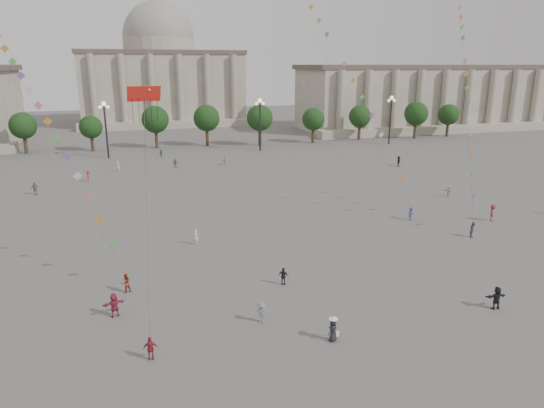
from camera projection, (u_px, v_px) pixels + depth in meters
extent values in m
plane|color=#555350|center=(319.00, 333.00, 32.12)|extent=(360.00, 360.00, 0.00)
cube|color=gray|center=(440.00, 98.00, 137.96)|extent=(80.00, 22.00, 16.00)
cube|color=brown|center=(443.00, 67.00, 135.59)|extent=(81.60, 22.44, 1.20)
cube|color=gray|center=(467.00, 128.00, 127.92)|extent=(84.00, 4.00, 2.00)
cube|color=gray|center=(162.00, 89.00, 149.11)|extent=(46.00, 30.00, 20.00)
cube|color=brown|center=(160.00, 53.00, 146.19)|extent=(46.92, 30.60, 1.20)
cube|color=gray|center=(168.00, 125.00, 135.94)|extent=(48.30, 4.00, 2.00)
cylinder|color=gray|center=(159.00, 46.00, 145.66)|extent=(21.00, 21.00, 5.00)
sphere|color=gray|center=(159.00, 38.00, 144.97)|extent=(21.00, 21.00, 21.00)
cylinder|color=#35231A|center=(29.00, 146.00, 95.27)|extent=(0.70, 0.70, 3.52)
sphere|color=black|center=(26.00, 127.00, 94.25)|extent=(5.12, 5.12, 5.12)
cylinder|color=#35231A|center=(94.00, 143.00, 98.56)|extent=(0.70, 0.70, 3.52)
sphere|color=black|center=(92.00, 125.00, 97.54)|extent=(5.12, 5.12, 5.12)
cylinder|color=#35231A|center=(154.00, 141.00, 101.84)|extent=(0.70, 0.70, 3.52)
sphere|color=black|center=(153.00, 123.00, 100.83)|extent=(5.12, 5.12, 5.12)
cylinder|color=#35231A|center=(210.00, 138.00, 105.13)|extent=(0.70, 0.70, 3.52)
sphere|color=black|center=(210.00, 121.00, 104.11)|extent=(5.12, 5.12, 5.12)
cylinder|color=#35231A|center=(264.00, 136.00, 108.42)|extent=(0.70, 0.70, 3.52)
sphere|color=black|center=(264.00, 120.00, 107.40)|extent=(5.12, 5.12, 5.12)
cylinder|color=#35231A|center=(314.00, 134.00, 111.70)|extent=(0.70, 0.70, 3.52)
sphere|color=black|center=(314.00, 118.00, 110.69)|extent=(5.12, 5.12, 5.12)
cylinder|color=#35231A|center=(361.00, 132.00, 114.99)|extent=(0.70, 0.70, 3.52)
sphere|color=black|center=(362.00, 117.00, 113.97)|extent=(5.12, 5.12, 5.12)
cylinder|color=#35231A|center=(405.00, 130.00, 118.27)|extent=(0.70, 0.70, 3.52)
sphere|color=black|center=(407.00, 115.00, 117.26)|extent=(5.12, 5.12, 5.12)
cylinder|color=#35231A|center=(448.00, 129.00, 121.56)|extent=(0.70, 0.70, 3.52)
sphere|color=black|center=(449.00, 114.00, 120.54)|extent=(5.12, 5.12, 5.12)
cylinder|color=#262628|center=(106.00, 132.00, 91.11)|extent=(0.36, 0.36, 10.00)
sphere|color=#FFE5B2|center=(104.00, 104.00, 89.68)|extent=(0.90, 0.90, 0.90)
sphere|color=#FFE5B2|center=(100.00, 107.00, 89.65)|extent=(0.60, 0.60, 0.60)
sphere|color=#FFE5B2|center=(108.00, 107.00, 90.03)|extent=(0.60, 0.60, 0.60)
cylinder|color=#262628|center=(260.00, 126.00, 99.33)|extent=(0.36, 0.36, 10.00)
sphere|color=#FFE5B2|center=(260.00, 101.00, 97.89)|extent=(0.90, 0.90, 0.90)
sphere|color=#FFE5B2|center=(256.00, 104.00, 97.87)|extent=(0.60, 0.60, 0.60)
sphere|color=#FFE5B2|center=(263.00, 103.00, 98.25)|extent=(0.60, 0.60, 0.60)
cylinder|color=#262628|center=(390.00, 122.00, 107.54)|extent=(0.36, 0.36, 10.00)
sphere|color=#FFE5B2|center=(392.00, 98.00, 106.11)|extent=(0.90, 0.90, 0.90)
sphere|color=#FFE5B2|center=(389.00, 101.00, 106.08)|extent=(0.60, 0.60, 0.60)
sphere|color=#FFE5B2|center=(394.00, 101.00, 106.47)|extent=(0.60, 0.60, 0.60)
imported|color=navy|center=(161.00, 153.00, 93.10)|extent=(0.91, 0.87, 1.53)
imported|color=black|center=(497.00, 298.00, 35.12)|extent=(1.65, 0.64, 1.74)
imported|color=#B8B8B3|center=(225.00, 160.00, 85.81)|extent=(1.50, 1.48, 1.72)
imported|color=slate|center=(262.00, 313.00, 33.22)|extent=(1.11, 0.83, 1.54)
imported|color=silver|center=(449.00, 191.00, 65.17)|extent=(1.44, 1.20, 1.55)
imported|color=maroon|center=(493.00, 213.00, 55.01)|extent=(1.34, 1.43, 1.94)
imported|color=black|center=(399.00, 161.00, 84.95)|extent=(1.42, 1.62, 1.77)
imported|color=silver|center=(118.00, 167.00, 80.06)|extent=(0.79, 0.83, 1.92)
imported|color=slate|center=(175.00, 163.00, 83.95)|extent=(1.38, 1.21, 1.51)
imported|color=white|center=(196.00, 237.00, 47.78)|extent=(0.67, 0.64, 1.54)
imported|color=#5B5A5E|center=(35.00, 189.00, 66.11)|extent=(1.10, 0.83, 1.74)
imported|color=maroon|center=(88.00, 176.00, 73.51)|extent=(0.68, 1.15, 1.75)
imported|color=maroon|center=(151.00, 348.00, 29.03)|extent=(0.93, 0.46, 1.53)
imported|color=black|center=(284.00, 276.00, 39.00)|extent=(0.91, 0.83, 1.49)
imported|color=#992943|center=(114.00, 305.00, 34.05)|extent=(1.71, 0.94, 1.76)
imported|color=brown|center=(126.00, 283.00, 37.73)|extent=(0.91, 0.81, 1.56)
imported|color=navy|center=(411.00, 214.00, 55.25)|extent=(1.14, 0.98, 1.53)
imported|color=#56575B|center=(473.00, 230.00, 49.85)|extent=(0.99, 0.96, 1.61)
imported|color=black|center=(333.00, 330.00, 31.04)|extent=(0.89, 0.80, 1.53)
cone|color=white|center=(333.00, 318.00, 30.80)|extent=(0.52, 0.52, 0.14)
cylinder|color=white|center=(333.00, 319.00, 30.82)|extent=(0.60, 0.60, 0.02)
cube|color=white|center=(337.00, 334.00, 31.03)|extent=(0.22, 0.10, 0.35)
cube|color=red|center=(144.00, 94.00, 32.12)|extent=(2.25, 0.84, 1.02)
cube|color=green|center=(138.00, 90.00, 31.92)|extent=(0.37, 0.24, 0.34)
cube|color=#1C4D9C|center=(149.00, 90.00, 32.11)|extent=(0.37, 0.24, 0.34)
sphere|color=gold|center=(138.00, 90.00, 31.88)|extent=(0.20, 0.20, 0.20)
sphere|color=gold|center=(149.00, 90.00, 32.07)|extent=(0.20, 0.20, 0.20)
cylinder|color=#3F3F3F|center=(147.00, 208.00, 30.46)|extent=(0.02, 0.02, 15.60)
cube|color=#4EA14A|center=(112.00, 244.00, 38.10)|extent=(0.76, 0.25, 0.76)
cube|color=#BA762B|center=(100.00, 219.00, 38.79)|extent=(0.76, 0.25, 0.76)
cube|color=#BC6378|center=(89.00, 197.00, 39.50)|extent=(0.76, 0.25, 0.76)
cube|color=silver|center=(78.00, 176.00, 40.24)|extent=(0.76, 0.25, 0.76)
cube|color=#6B4E9C|center=(67.00, 157.00, 41.00)|extent=(0.76, 0.25, 0.76)
cube|color=#4EA14A|center=(57.00, 139.00, 41.76)|extent=(0.76, 0.25, 0.76)
cube|color=#BA762B|center=(47.00, 122.00, 42.54)|extent=(0.76, 0.25, 0.76)
cube|color=#BC6378|center=(38.00, 105.00, 43.32)|extent=(0.76, 0.25, 0.76)
cube|color=silver|center=(29.00, 90.00, 44.11)|extent=(0.76, 0.25, 0.76)
cube|color=#6B4E9C|center=(21.00, 76.00, 44.90)|extent=(0.76, 0.25, 0.76)
cube|color=#4EA14A|center=(13.00, 62.00, 45.70)|extent=(0.76, 0.25, 0.76)
cube|color=#BA762B|center=(5.00, 49.00, 46.51)|extent=(0.76, 0.25, 0.76)
cylinder|color=#3F3F3F|center=(296.00, 3.00, 67.81)|extent=(0.02, 0.02, 67.58)
cube|color=#BA762B|center=(401.00, 179.00, 55.71)|extent=(0.76, 0.25, 0.76)
cube|color=#BC6378|center=(391.00, 156.00, 56.54)|extent=(0.76, 0.25, 0.76)
cube|color=silver|center=(381.00, 135.00, 57.41)|extent=(0.76, 0.25, 0.76)
cube|color=#6B4E9C|center=(372.00, 115.00, 58.32)|extent=(0.76, 0.25, 0.76)
cube|color=#4EA14A|center=(362.00, 97.00, 59.24)|extent=(0.76, 0.25, 0.76)
cube|color=#BA762B|center=(353.00, 80.00, 60.19)|extent=(0.76, 0.25, 0.76)
cube|color=#BC6378|center=(344.00, 64.00, 61.15)|extent=(0.76, 0.25, 0.76)
cube|color=silver|center=(335.00, 49.00, 62.12)|extent=(0.76, 0.25, 0.76)
cube|color=#6B4E9C|center=(327.00, 34.00, 63.10)|extent=(0.76, 0.25, 0.76)
cube|color=#4EA14A|center=(319.00, 20.00, 64.08)|extent=(0.76, 0.25, 0.76)
cube|color=#BA762B|center=(311.00, 7.00, 65.08)|extent=(0.76, 0.25, 0.76)
cylinder|color=#3F3F3F|center=(462.00, 58.00, 63.35)|extent=(0.02, 0.02, 51.03)
cube|color=#6B4E9C|center=(474.00, 195.00, 50.71)|extent=(0.76, 0.25, 0.76)
cube|color=#4EA14A|center=(473.00, 173.00, 51.90)|extent=(0.76, 0.25, 0.76)
cube|color=#BA762B|center=(472.00, 153.00, 53.13)|extent=(0.76, 0.25, 0.76)
cube|color=#BC6378|center=(470.00, 135.00, 54.39)|extent=(0.76, 0.25, 0.76)
cube|color=silver|center=(469.00, 118.00, 55.66)|extent=(0.76, 0.25, 0.76)
cube|color=#6B4E9C|center=(468.00, 102.00, 56.95)|extent=(0.76, 0.25, 0.76)
cube|color=#4EA14A|center=(467.00, 88.00, 58.24)|extent=(0.76, 0.25, 0.76)
cube|color=#BA762B|center=(466.00, 74.00, 59.55)|extent=(0.76, 0.25, 0.76)
cube|color=#BC6378|center=(465.00, 61.00, 60.87)|extent=(0.76, 0.25, 0.76)
cube|color=silver|center=(464.00, 49.00, 62.19)|extent=(0.76, 0.25, 0.76)
cube|color=#6B4E9C|center=(463.00, 38.00, 63.52)|extent=(0.76, 0.25, 0.76)
cube|color=#4EA14A|center=(462.00, 27.00, 64.85)|extent=(0.76, 0.25, 0.76)
cube|color=#BA762B|center=(461.00, 17.00, 66.19)|extent=(0.76, 0.25, 0.76)
cube|color=#BC6378|center=(460.00, 7.00, 67.53)|extent=(0.76, 0.25, 0.76)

